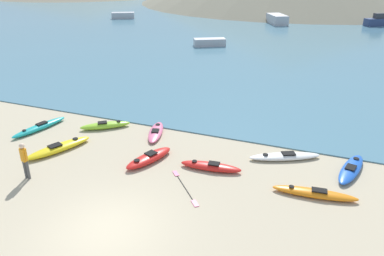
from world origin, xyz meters
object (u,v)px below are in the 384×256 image
kayak_on_sand_8 (149,158)px  loose_paddle (185,187)px  moored_boat_0 (277,19)px  moored_boat_2 (381,21)px  kayak_on_sand_6 (59,148)px  kayak_on_sand_3 (315,193)px  kayak_on_sand_1 (40,127)px  moored_boat_3 (123,15)px  person_near_foreground (24,159)px  kayak_on_sand_5 (105,125)px  kayak_on_sand_4 (285,156)px  kayak_on_sand_0 (211,166)px  kayak_on_sand_7 (351,169)px  moored_boat_1 (210,42)px  kayak_on_sand_2 (156,132)px

kayak_on_sand_8 → loose_paddle: kayak_on_sand_8 is taller
moored_boat_0 → loose_paddle: (4.14, -45.33, -0.70)m
moored_boat_2 → kayak_on_sand_6: bearing=-109.3°
kayak_on_sand_3 → kayak_on_sand_8: size_ratio=1.19×
kayak_on_sand_1 → moored_boat_3: (-18.56, 39.57, 0.38)m
person_near_foreground → moored_boat_2: moored_boat_2 is taller
moored_boat_2 → moored_boat_3: bearing=-169.7°
kayak_on_sand_5 → loose_paddle: 7.46m
kayak_on_sand_4 → moored_boat_0: moored_boat_0 is taller
kayak_on_sand_6 → moored_boat_3: moored_boat_3 is taller
kayak_on_sand_0 → kayak_on_sand_3: kayak_on_sand_0 is taller
loose_paddle → kayak_on_sand_5: bearing=148.5°
kayak_on_sand_3 → kayak_on_sand_7: kayak_on_sand_7 is taller
moored_boat_2 → kayak_on_sand_3: bearing=-96.0°
kayak_on_sand_5 → kayak_on_sand_6: (-0.57, -3.13, -0.00)m
kayak_on_sand_1 → moored_boat_2: (19.51, 46.48, 0.52)m
person_near_foreground → moored_boat_1: 28.52m
kayak_on_sand_2 → kayak_on_sand_4: (6.81, -0.26, 0.01)m
kayak_on_sand_1 → kayak_on_sand_7: bearing=5.1°
kayak_on_sand_4 → moored_boat_3: (-31.55, 38.03, 0.40)m
moored_boat_0 → loose_paddle: 45.52m
kayak_on_sand_3 → moored_boat_0: size_ratio=0.69×
kayak_on_sand_2 → moored_boat_3: 45.16m
kayak_on_sand_6 → kayak_on_sand_4: bearing=17.2°
kayak_on_sand_2 → moored_boat_0: 41.12m
kayak_on_sand_3 → kayak_on_sand_1: bearing=175.6°
kayak_on_sand_5 → moored_boat_2: size_ratio=0.54×
moored_boat_3 → person_near_foreground: bearing=-63.6°
kayak_on_sand_2 → moored_boat_2: bearing=73.4°
kayak_on_sand_0 → kayak_on_sand_4: kayak_on_sand_0 is taller
kayak_on_sand_5 → moored_boat_3: size_ratio=0.66×
kayak_on_sand_6 → moored_boat_0: size_ratio=0.71×
kayak_on_sand_0 → moored_boat_1: 26.40m
kayak_on_sand_3 → moored_boat_3: (-33.11, 40.68, 0.39)m
kayak_on_sand_6 → moored_boat_2: bearing=70.7°
kayak_on_sand_2 → moored_boat_1: size_ratio=0.77×
loose_paddle → moored_boat_1: bearing=107.0°
kayak_on_sand_3 → kayak_on_sand_8: bearing=179.0°
moored_boat_1 → kayak_on_sand_1: bearing=-93.4°
kayak_on_sand_4 → loose_paddle: kayak_on_sand_4 is taller
kayak_on_sand_4 → kayak_on_sand_6: bearing=-162.8°
kayak_on_sand_7 → moored_boat_0: (-10.40, 41.49, 0.57)m
kayak_on_sand_2 → kayak_on_sand_7: 9.69m
kayak_on_sand_1 → kayak_on_sand_4: size_ratio=1.03×
kayak_on_sand_4 → moored_boat_0: size_ratio=0.69×
kayak_on_sand_1 → kayak_on_sand_3: size_ratio=1.03×
kayak_on_sand_0 → person_near_foreground: person_near_foreground is taller
kayak_on_sand_1 → person_near_foreground: 5.28m
loose_paddle → kayak_on_sand_8: bearing=148.7°
moored_boat_1 → moored_boat_3: size_ratio=0.93×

